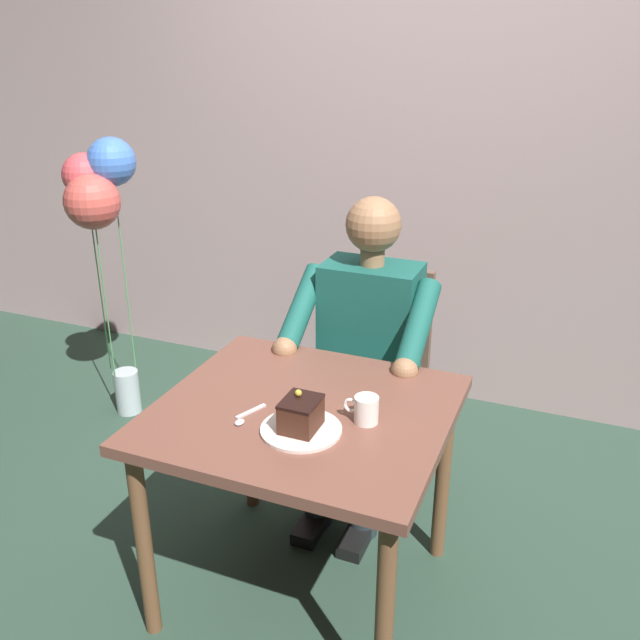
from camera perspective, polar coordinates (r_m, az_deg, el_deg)
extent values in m
plane|color=#2B4436|center=(2.49, -1.26, -21.49)|extent=(14.00, 14.00, 0.00)
cube|color=#AF9394|center=(3.31, 10.08, 18.29)|extent=(6.40, 0.12, 3.00)
cube|color=brown|center=(2.07, -1.42, -7.78)|extent=(0.87, 0.80, 0.04)
cylinder|color=brown|center=(1.94, 5.42, -23.56)|extent=(0.05, 0.05, 0.69)
cylinder|color=brown|center=(2.20, -14.56, -17.57)|extent=(0.05, 0.05, 0.69)
cylinder|color=brown|center=(2.44, 10.26, -12.55)|extent=(0.05, 0.05, 0.69)
cylinder|color=brown|center=(2.66, -5.91, -9.11)|extent=(0.05, 0.05, 0.69)
cube|color=brown|center=(2.74, 4.18, -6.05)|extent=(0.42, 0.42, 0.04)
cube|color=brown|center=(2.80, 5.55, 0.10)|extent=(0.38, 0.04, 0.45)
cylinder|color=brown|center=(2.67, 6.56, -12.44)|extent=(0.04, 0.04, 0.42)
cylinder|color=brown|center=(2.76, -0.75, -10.88)|extent=(0.04, 0.04, 0.42)
cylinder|color=brown|center=(2.96, 8.53, -8.65)|extent=(0.04, 0.04, 0.42)
cylinder|color=brown|center=(3.05, 1.91, -7.40)|extent=(0.04, 0.04, 0.42)
cube|color=#18574E|center=(2.60, 4.22, -0.82)|extent=(0.36, 0.22, 0.52)
sphere|color=#9B6E4D|center=(2.47, 4.50, 7.98)|extent=(0.20, 0.20, 0.20)
cylinder|color=#9B6E4D|center=(2.50, 4.41, 5.30)|extent=(0.09, 0.09, 0.06)
cylinder|color=#18574E|center=(2.38, 8.27, -0.34)|extent=(0.08, 0.33, 0.26)
sphere|color=#9B6E4D|center=(2.28, 7.11, -4.22)|extent=(0.09, 0.09, 0.09)
cylinder|color=#18574E|center=(2.51, -1.49, 1.15)|extent=(0.08, 0.33, 0.26)
sphere|color=#9B6E4D|center=(2.42, -2.99, -2.45)|extent=(0.09, 0.09, 0.09)
cylinder|color=#232E33|center=(2.60, 5.10, -7.79)|extent=(0.13, 0.38, 0.14)
cylinder|color=#232E33|center=(2.65, 1.37, -7.06)|extent=(0.13, 0.38, 0.14)
cylinder|color=#232E33|center=(2.58, 3.69, -13.90)|extent=(0.11, 0.11, 0.40)
cube|color=black|center=(2.65, 3.15, -17.67)|extent=(0.09, 0.22, 0.05)
cylinder|color=#232E33|center=(2.63, -0.12, -13.04)|extent=(0.11, 0.11, 0.40)
cube|color=black|center=(2.70, -0.63, -16.75)|extent=(0.09, 0.22, 0.05)
cylinder|color=silver|center=(1.95, -1.60, -9.17)|extent=(0.23, 0.23, 0.01)
cube|color=#432317|center=(1.93, -1.61, -7.99)|extent=(0.10, 0.12, 0.08)
cube|color=black|center=(1.90, -1.63, -6.82)|extent=(0.10, 0.12, 0.01)
sphere|color=gold|center=(1.92, -1.82, -6.13)|extent=(0.02, 0.02, 0.02)
cylinder|color=white|center=(1.98, 3.91, -7.50)|extent=(0.07, 0.07, 0.08)
torus|color=white|center=(1.99, 2.60, -7.15)|extent=(0.05, 0.01, 0.05)
cylinder|color=black|center=(1.96, 3.93, -6.63)|extent=(0.06, 0.06, 0.01)
cube|color=silver|center=(2.05, -5.81, -7.62)|extent=(0.05, 0.11, 0.01)
ellipsoid|color=silver|center=(2.00, -6.76, -8.50)|extent=(0.03, 0.04, 0.01)
cylinder|color=#B2C1C6|center=(3.52, -15.82, -5.78)|extent=(0.12, 0.12, 0.22)
sphere|color=#D3534A|center=(3.16, -18.54, 9.38)|extent=(0.24, 0.24, 0.24)
cylinder|color=#4C9956|center=(3.29, -17.50, 1.14)|extent=(0.01, 0.01, 0.73)
sphere|color=#E44C53|center=(3.23, -19.09, 11.39)|extent=(0.20, 0.20, 0.20)
cylinder|color=#4C9956|center=(3.36, -17.96, 2.62)|extent=(0.01, 0.01, 0.85)
sphere|color=#4577D8|center=(3.20, -17.07, 12.57)|extent=(0.22, 0.22, 0.22)
cylinder|color=#4C9956|center=(3.33, -15.98, 3.12)|extent=(0.01, 0.01, 0.90)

